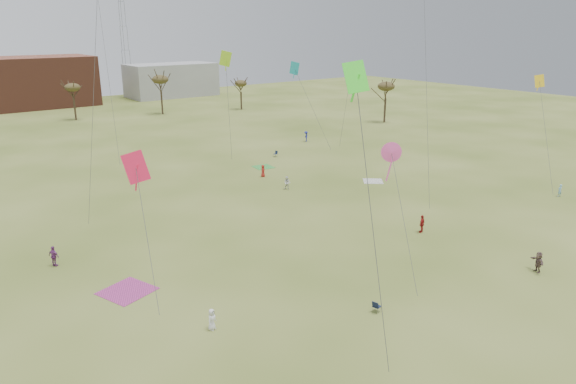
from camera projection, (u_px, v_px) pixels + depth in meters
ground at (388, 303)px, 38.87m from camera, size 260.00×260.00×0.00m
flyer_near_left at (212, 319)px, 35.27m from camera, size 0.87×0.75×1.50m
spectator_fore_a at (422, 224)px, 51.83m from camera, size 1.12×0.72×1.77m
spectator_fore_c at (538, 262)px, 43.52m from camera, size 1.24×1.67×1.75m
flyer_mid_c at (560, 190)px, 62.75m from camera, size 0.60×0.47×1.47m
spectator_mid_d at (54, 256)px, 44.53m from camera, size 0.90×1.13×1.79m
spectator_mid_e at (287, 183)px, 65.38m from camera, size 1.00×1.02×1.65m
flyer_far_b at (263, 171)px, 70.89m from camera, size 0.91×0.94×1.62m
flyer_far_c at (306, 136)px, 92.27m from camera, size 1.15×1.35×1.81m
blanket_cream at (373, 181)px, 69.05m from camera, size 3.48×3.48×0.03m
blanket_plum at (127, 291)px, 40.56m from camera, size 4.40×4.40×0.03m
blanket_olive at (263, 167)px, 75.90m from camera, size 2.90×2.90×0.03m
camp_chair_center at (377, 309)px, 37.58m from camera, size 0.65×0.61×0.87m
camp_chair_right at (275, 155)px, 81.86m from camera, size 0.60×0.56×0.87m
kites_aloft at (153, 15)px, 56.67m from camera, size 65.68×59.60×25.70m
tree_line at (46, 97)px, 94.93m from camera, size 117.44×49.32×8.91m
building_brick at (37, 82)px, 130.73m from camera, size 26.00×16.00×12.00m
building_grey at (172, 80)px, 150.01m from camera, size 24.00×12.00×9.00m
radio_tower at (123, 25)px, 145.08m from camera, size 1.51×1.72×41.00m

